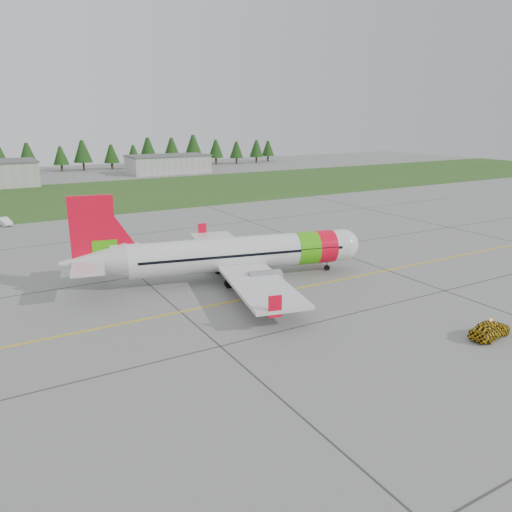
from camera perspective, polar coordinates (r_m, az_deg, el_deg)
ground at (r=46.42m, az=12.85°, el=-5.98°), size 320.00×320.00×0.00m
aircraft at (r=52.80m, az=-2.43°, el=0.23°), size 31.50×29.55×9.66m
follow_me_car at (r=43.14m, az=25.36°, el=-5.92°), size 1.59×1.81×4.09m
service_van at (r=89.52m, az=-26.96°, el=4.37°), size 1.68×1.63×3.92m
grass_strip at (r=118.33m, az=-15.23°, el=6.90°), size 320.00×50.00×0.03m
taxi_guideline at (r=52.14m, az=6.90°, el=-3.26°), size 120.00×0.25×0.02m
hangar_east at (r=159.67m, az=-10.00°, el=10.25°), size 24.00×12.00×5.20m
treeline at (r=172.28m, az=-20.38°, el=10.71°), size 160.00×8.00×10.00m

